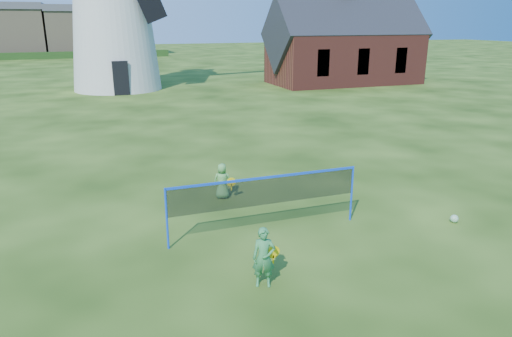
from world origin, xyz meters
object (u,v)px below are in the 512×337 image
(chapel, at_px, (345,47))
(player_girl, at_px, (264,257))
(play_ball, at_px, (454,219))
(player_boy, at_px, (222,181))
(badminton_net, at_px, (266,192))

(chapel, height_order, player_girl, chapel)
(chapel, height_order, play_ball, chapel)
(player_girl, distance_m, player_boy, 5.17)
(player_girl, height_order, player_boy, player_girl)
(badminton_net, xyz_separation_m, player_girl, (-0.93, -2.31, -0.50))
(chapel, bearing_deg, play_ball, -114.37)
(player_boy, bearing_deg, badminton_net, 116.52)
(badminton_net, height_order, player_boy, badminton_net)
(player_girl, relative_size, play_ball, 5.85)
(chapel, relative_size, badminton_net, 2.63)
(player_boy, relative_size, play_ball, 5.03)
(badminton_net, bearing_deg, player_boy, 96.78)
(chapel, bearing_deg, badminton_net, -123.54)
(play_ball, bearing_deg, player_boy, 143.97)
(badminton_net, distance_m, play_ball, 5.30)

